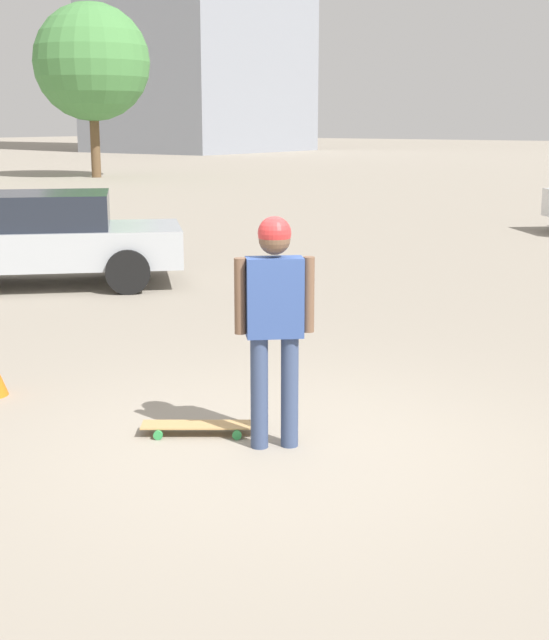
# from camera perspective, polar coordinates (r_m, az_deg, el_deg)

# --- Properties ---
(ground_plane) EXTENTS (220.00, 220.00, 0.00)m
(ground_plane) POSITION_cam_1_polar(r_m,az_deg,el_deg) (7.04, 0.00, -8.08)
(ground_plane) COLOR gray
(person) EXTENTS (0.43, 0.48, 1.80)m
(person) POSITION_cam_1_polar(r_m,az_deg,el_deg) (6.73, 0.00, 0.75)
(person) COLOR #38476B
(person) RESTS_ON ground_plane
(skateboard) EXTENTS (0.71, 0.89, 0.09)m
(skateboard) POSITION_cam_1_polar(r_m,az_deg,el_deg) (7.30, -4.88, -6.77)
(skateboard) COLOR tan
(skateboard) RESTS_ON ground_plane
(car_parked_near) EXTENTS (4.33, 4.39, 1.43)m
(car_parked_near) POSITION_cam_1_polar(r_m,az_deg,el_deg) (14.16, -14.79, 5.11)
(car_parked_near) COLOR #ADB2B7
(car_parked_near) RESTS_ON ground_plane
(tree_distant) EXTENTS (5.11, 5.11, 7.58)m
(tree_distant) POSITION_cam_1_polar(r_m,az_deg,el_deg) (41.53, -11.62, 15.85)
(tree_distant) COLOR brown
(tree_distant) RESTS_ON ground_plane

